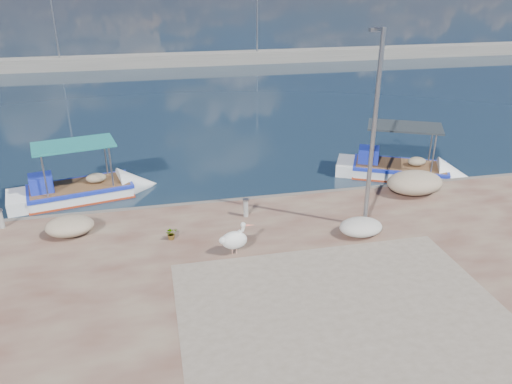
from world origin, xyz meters
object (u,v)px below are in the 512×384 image
object	(u,v)px
bollard_near	(246,207)
lamp_post	(372,140)
boat_left	(79,193)
pelican	(235,240)
boat_right	(398,171)

from	to	relation	value
bollard_near	lamp_post	bearing A→B (deg)	-21.58
boat_left	pelican	size ratio (longest dim) A/B	5.42
boat_right	bollard_near	world-z (taller)	boat_right
boat_left	boat_right	distance (m)	14.81
pelican	lamp_post	distance (m)	5.82
boat_left	boat_right	size ratio (longest dim) A/B	0.99
boat_left	boat_right	xyz separation A→B (m)	(14.80, -0.62, 0.00)
pelican	lamp_post	xyz separation A→B (m)	(5.02, 0.98, 2.77)
boat_left	pelican	bearing A→B (deg)	-62.70
bollard_near	boat_left	bearing A→B (deg)	146.82
lamp_post	bollard_near	size ratio (longest dim) A/B	9.63
pelican	boat_right	bearing A→B (deg)	32.38
boat_left	lamp_post	size ratio (longest dim) A/B	0.90
pelican	bollard_near	size ratio (longest dim) A/B	1.59
boat_left	lamp_post	xyz separation A→B (m)	(10.70, -5.93, 3.57)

